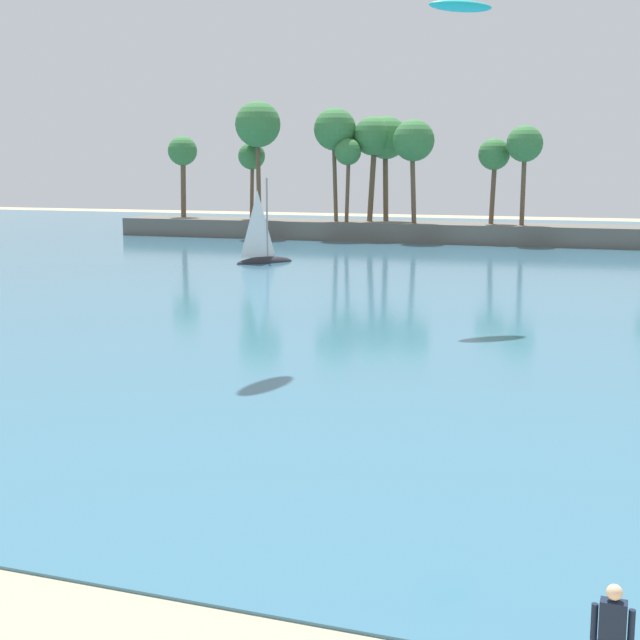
{
  "coord_description": "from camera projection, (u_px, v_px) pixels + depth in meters",
  "views": [
    {
      "loc": [
        7.46,
        -3.48,
        6.96
      ],
      "look_at": [
        1.59,
        12.41,
        4.16
      ],
      "focal_mm": 51.93,
      "sensor_mm": 36.0,
      "label": 1
    }
  ],
  "objects": [
    {
      "name": "sailboat_near_shore",
      "position": [
        263.0,
        255.0,
        67.22
      ],
      "size": [
        3.85,
        4.42,
        6.58
      ],
      "color": "black",
      "rests_on": "sea"
    },
    {
      "name": "person_at_waterline",
      "position": [
        612.0,
        640.0,
        12.0
      ],
      "size": [
        0.55,
        0.21,
        1.67
      ],
      "color": "#141E33",
      "rests_on": "ground"
    },
    {
      "name": "palm_headland",
      "position": [
        541.0,
        195.0,
        82.67
      ],
      "size": [
        88.87,
        7.02,
        13.27
      ],
      "color": "#605B54",
      "rests_on": "ground"
    },
    {
      "name": "kite_aloft_low_near_shore",
      "position": [
        461.0,
        6.0,
        40.57
      ],
      "size": [
        3.05,
        2.92,
        0.55
      ],
      "primitive_type": "ellipsoid",
      "rotation": [
        0.11,
        0.0,
        3.88
      ],
      "color": "#1EADB2"
    },
    {
      "name": "sea",
      "position": [
        551.0,
        263.0,
        67.27
      ],
      "size": [
        220.0,
        112.68,
        0.06
      ],
      "primitive_type": "cube",
      "color": "#386B84",
      "rests_on": "ground"
    }
  ]
}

